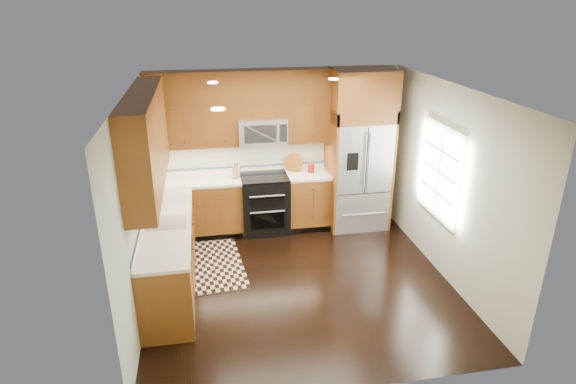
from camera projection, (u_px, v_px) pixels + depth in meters
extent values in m
plane|color=black|center=(300.00, 282.00, 6.56)|extent=(4.00, 4.00, 0.00)
cube|color=#B5BAA7|center=(276.00, 148.00, 7.90)|extent=(4.00, 0.02, 2.60)
cube|color=#B5BAA7|center=(137.00, 205.00, 5.75)|extent=(0.02, 4.00, 2.60)
cube|color=#B5BAA7|center=(448.00, 184.00, 6.40)|extent=(0.02, 4.00, 2.60)
cube|color=white|center=(440.00, 172.00, 6.54)|extent=(0.04, 1.10, 1.30)
cube|color=white|center=(439.00, 172.00, 6.54)|extent=(0.02, 0.95, 1.15)
cube|color=brown|center=(199.00, 209.00, 7.73)|extent=(1.37, 0.60, 0.90)
cube|color=brown|center=(308.00, 201.00, 8.02)|extent=(0.72, 0.60, 0.90)
cube|color=brown|center=(170.00, 257.00, 6.30)|extent=(0.60, 2.40, 0.90)
cube|color=white|center=(244.00, 178.00, 7.67)|extent=(2.85, 0.62, 0.04)
cube|color=white|center=(166.00, 224.00, 6.12)|extent=(0.62, 2.40, 0.04)
cube|color=brown|center=(241.00, 121.00, 7.46)|extent=(2.85, 0.33, 0.75)
cube|color=brown|center=(148.00, 157.00, 5.76)|extent=(0.33, 2.40, 0.75)
cube|color=brown|center=(240.00, 83.00, 7.24)|extent=(2.85, 0.33, 0.40)
cube|color=brown|center=(142.00, 110.00, 5.54)|extent=(0.33, 2.40, 0.40)
cube|color=black|center=(265.00, 204.00, 7.87)|extent=(0.76, 0.64, 0.92)
cube|color=black|center=(264.00, 177.00, 7.69)|extent=(0.76, 0.60, 0.02)
cube|color=black|center=(267.00, 203.00, 7.52)|extent=(0.55, 0.01, 0.18)
cube|color=black|center=(268.00, 221.00, 7.64)|extent=(0.55, 0.01, 0.28)
cylinder|color=#B2B2B7|center=(267.00, 196.00, 7.46)|extent=(0.55, 0.02, 0.02)
cylinder|color=#B2B2B7|center=(268.00, 212.00, 7.56)|extent=(0.55, 0.02, 0.02)
cube|color=#B2B2B7|center=(262.00, 131.00, 7.54)|extent=(0.76, 0.40, 0.42)
cube|color=black|center=(261.00, 134.00, 7.35)|extent=(0.50, 0.01, 0.28)
cube|color=#B2B2B7|center=(358.00, 174.00, 7.92)|extent=(0.90, 0.74, 1.80)
cube|color=black|center=(366.00, 161.00, 7.45)|extent=(0.01, 0.01, 1.08)
cube|color=black|center=(353.00, 162.00, 7.41)|extent=(0.18, 0.01, 0.28)
cube|color=brown|center=(330.00, 170.00, 7.81)|extent=(0.04, 0.74, 2.00)
cube|color=brown|center=(385.00, 167.00, 7.96)|extent=(0.04, 0.74, 2.00)
cube|color=brown|center=(362.00, 95.00, 7.44)|extent=(0.98, 0.74, 0.80)
cube|color=#B2B2B7|center=(166.00, 222.00, 6.11)|extent=(0.50, 0.42, 0.02)
cylinder|color=#B2B2B7|center=(150.00, 207.00, 6.23)|extent=(0.02, 0.02, 0.28)
torus|color=#B2B2B7|center=(149.00, 200.00, 6.10)|extent=(0.18, 0.02, 0.18)
cube|color=black|center=(209.00, 264.00, 6.99)|extent=(1.06, 1.62, 0.01)
cube|color=tan|center=(236.00, 172.00, 7.60)|extent=(0.13, 0.15, 0.19)
cylinder|color=#A11316|center=(311.00, 168.00, 7.86)|extent=(0.12, 0.12, 0.14)
cylinder|color=brown|center=(294.00, 171.00, 7.93)|extent=(0.41, 0.41, 0.02)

